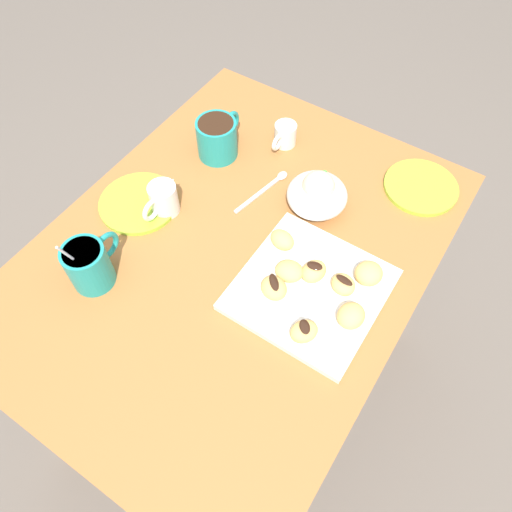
{
  "coord_description": "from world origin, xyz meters",
  "views": [
    {
      "loc": [
        -0.46,
        -0.35,
        1.58
      ],
      "look_at": [
        0.0,
        -0.05,
        0.77
      ],
      "focal_mm": 34.63,
      "sensor_mm": 36.0,
      "label": 1
    }
  ],
  "objects_px": {
    "ice_cream_bowl": "(317,193)",
    "beignet_6": "(369,273)",
    "beignet_1": "(282,240)",
    "dining_table": "(236,287)",
    "beignet_4": "(314,271)",
    "beignet_5": "(351,316)",
    "cream_pitcher_white": "(163,198)",
    "saucer_lime_left": "(421,187)",
    "coffee_mug_teal_left": "(89,264)",
    "saucer_lime_right": "(139,203)",
    "coffee_mug_teal_right": "(217,137)",
    "pastry_plate_square": "(311,288)",
    "beignet_0": "(304,331)",
    "beignet_2": "(274,288)",
    "beignet_7": "(290,270)",
    "chocolate_sauce_pitcher": "(285,134)",
    "beignet_3": "(343,284)"
  },
  "relations": [
    {
      "from": "beignet_5",
      "to": "dining_table",
      "type": "bearing_deg",
      "value": 85.51
    },
    {
      "from": "coffee_mug_teal_left",
      "to": "coffee_mug_teal_right",
      "type": "xyz_separation_m",
      "value": [
        0.42,
        0.0,
        -0.0
      ]
    },
    {
      "from": "saucer_lime_left",
      "to": "beignet_7",
      "type": "relative_size",
      "value": 2.98
    },
    {
      "from": "beignet_5",
      "to": "ice_cream_bowl",
      "type": "bearing_deg",
      "value": 41.56
    },
    {
      "from": "pastry_plate_square",
      "to": "beignet_0",
      "type": "height_order",
      "value": "beignet_0"
    },
    {
      "from": "beignet_0",
      "to": "beignet_6",
      "type": "relative_size",
      "value": 0.95
    },
    {
      "from": "beignet_7",
      "to": "beignet_4",
      "type": "bearing_deg",
      "value": -61.11
    },
    {
      "from": "beignet_6",
      "to": "beignet_2",
      "type": "bearing_deg",
      "value": 133.49
    },
    {
      "from": "saucer_lime_right",
      "to": "ice_cream_bowl",
      "type": "bearing_deg",
      "value": -57.43
    },
    {
      "from": "beignet_4",
      "to": "ice_cream_bowl",
      "type": "bearing_deg",
      "value": 27.48
    },
    {
      "from": "cream_pitcher_white",
      "to": "coffee_mug_teal_left",
      "type": "bearing_deg",
      "value": 178.52
    },
    {
      "from": "chocolate_sauce_pitcher",
      "to": "saucer_lime_right",
      "type": "distance_m",
      "value": 0.38
    },
    {
      "from": "pastry_plate_square",
      "to": "beignet_4",
      "type": "relative_size",
      "value": 4.95
    },
    {
      "from": "cream_pitcher_white",
      "to": "saucer_lime_left",
      "type": "height_order",
      "value": "cream_pitcher_white"
    },
    {
      "from": "beignet_2",
      "to": "coffee_mug_teal_right",
      "type": "bearing_deg",
      "value": 50.5
    },
    {
      "from": "beignet_2",
      "to": "beignet_6",
      "type": "distance_m",
      "value": 0.19
    },
    {
      "from": "coffee_mug_teal_right",
      "to": "beignet_6",
      "type": "relative_size",
      "value": 2.37
    },
    {
      "from": "pastry_plate_square",
      "to": "saucer_lime_right",
      "type": "height_order",
      "value": "pastry_plate_square"
    },
    {
      "from": "ice_cream_bowl",
      "to": "beignet_1",
      "type": "height_order",
      "value": "ice_cream_bowl"
    },
    {
      "from": "coffee_mug_teal_right",
      "to": "saucer_lime_right",
      "type": "bearing_deg",
      "value": 166.46
    },
    {
      "from": "coffee_mug_teal_left",
      "to": "beignet_4",
      "type": "xyz_separation_m",
      "value": [
        0.23,
        -0.36,
        -0.02
      ]
    },
    {
      "from": "ice_cream_bowl",
      "to": "beignet_6",
      "type": "xyz_separation_m",
      "value": [
        -0.12,
        -0.18,
        -0.01
      ]
    },
    {
      "from": "dining_table",
      "to": "coffee_mug_teal_right",
      "type": "xyz_separation_m",
      "value": [
        0.21,
        0.19,
        0.2
      ]
    },
    {
      "from": "saucer_lime_left",
      "to": "saucer_lime_right",
      "type": "xyz_separation_m",
      "value": [
        -0.38,
        0.5,
        0.0
      ]
    },
    {
      "from": "beignet_6",
      "to": "dining_table",
      "type": "bearing_deg",
      "value": 106.59
    },
    {
      "from": "cream_pitcher_white",
      "to": "beignet_2",
      "type": "bearing_deg",
      "value": -100.04
    },
    {
      "from": "cream_pitcher_white",
      "to": "beignet_7",
      "type": "xyz_separation_m",
      "value": [
        -0.0,
        -0.31,
        -0.01
      ]
    },
    {
      "from": "saucer_lime_right",
      "to": "beignet_7",
      "type": "relative_size",
      "value": 3.13
    },
    {
      "from": "saucer_lime_right",
      "to": "beignet_5",
      "type": "relative_size",
      "value": 3.1
    },
    {
      "from": "saucer_lime_right",
      "to": "beignet_6",
      "type": "relative_size",
      "value": 3.09
    },
    {
      "from": "ice_cream_bowl",
      "to": "cream_pitcher_white",
      "type": "bearing_deg",
      "value": 125.36
    },
    {
      "from": "saucer_lime_left",
      "to": "beignet_5",
      "type": "xyz_separation_m",
      "value": [
        -0.39,
        -0.02,
        0.03
      ]
    },
    {
      "from": "dining_table",
      "to": "beignet_5",
      "type": "relative_size",
      "value": 17.41
    },
    {
      "from": "dining_table",
      "to": "coffee_mug_teal_left",
      "type": "relative_size",
      "value": 6.4
    },
    {
      "from": "dining_table",
      "to": "beignet_6",
      "type": "bearing_deg",
      "value": -73.41
    },
    {
      "from": "coffee_mug_teal_right",
      "to": "cream_pitcher_white",
      "type": "bearing_deg",
      "value": -178.48
    },
    {
      "from": "pastry_plate_square",
      "to": "ice_cream_bowl",
      "type": "distance_m",
      "value": 0.22
    },
    {
      "from": "dining_table",
      "to": "beignet_4",
      "type": "relative_size",
      "value": 17.99
    },
    {
      "from": "beignet_0",
      "to": "coffee_mug_teal_right",
      "type": "bearing_deg",
      "value": 53.15
    },
    {
      "from": "saucer_lime_right",
      "to": "beignet_5",
      "type": "distance_m",
      "value": 0.52
    },
    {
      "from": "chocolate_sauce_pitcher",
      "to": "beignet_7",
      "type": "bearing_deg",
      "value": -147.33
    },
    {
      "from": "pastry_plate_square",
      "to": "beignet_3",
      "type": "distance_m",
      "value": 0.06
    },
    {
      "from": "coffee_mug_teal_right",
      "to": "beignet_1",
      "type": "distance_m",
      "value": 0.31
    },
    {
      "from": "beignet_0",
      "to": "beignet_5",
      "type": "xyz_separation_m",
      "value": [
        0.07,
        -0.06,
        0.0
      ]
    },
    {
      "from": "dining_table",
      "to": "saucer_lime_left",
      "type": "height_order",
      "value": "saucer_lime_left"
    },
    {
      "from": "coffee_mug_teal_left",
      "to": "saucer_lime_left",
      "type": "xyz_separation_m",
      "value": [
        0.57,
        -0.44,
        -0.05
      ]
    },
    {
      "from": "beignet_5",
      "to": "beignet_6",
      "type": "distance_m",
      "value": 0.1
    },
    {
      "from": "beignet_1",
      "to": "beignet_6",
      "type": "height_order",
      "value": "beignet_6"
    },
    {
      "from": "cream_pitcher_white",
      "to": "beignet_0",
      "type": "relative_size",
      "value": 1.98
    },
    {
      "from": "beignet_0",
      "to": "beignet_1",
      "type": "xyz_separation_m",
      "value": [
        0.15,
        0.14,
        -0.0
      ]
    }
  ]
}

